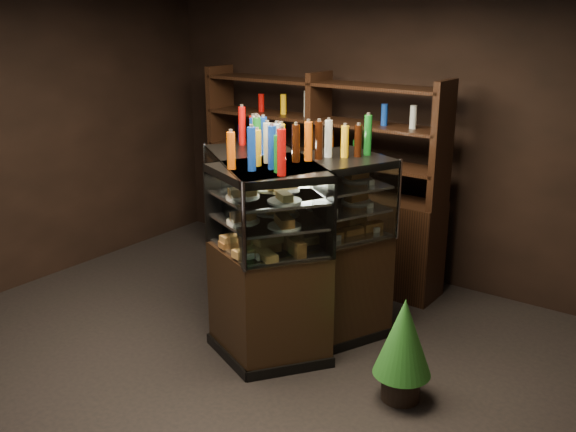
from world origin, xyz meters
name	(u,v)px	position (x,y,z in m)	size (l,w,h in m)	color
ground	(209,366)	(0.00, 0.00, 0.00)	(5.00, 5.00, 0.00)	black
room_shell	(198,106)	(0.00, 0.00, 1.94)	(5.02, 5.02, 3.01)	black
display_case	(283,280)	(0.18, 0.70, 0.50)	(1.63, 1.52, 1.49)	black
food_display	(283,207)	(0.18, 0.70, 1.11)	(1.20, 1.22, 0.46)	#B0853F
bottles_top	(283,141)	(0.18, 0.70, 1.62)	(1.03, 1.08, 0.30)	#D8590A
potted_conifer	(404,335)	(1.35, 0.46, 0.48)	(0.39, 0.39, 0.84)	black
back_shelving	(317,214)	(-0.39, 2.05, 0.60)	(2.59, 0.44, 2.00)	black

